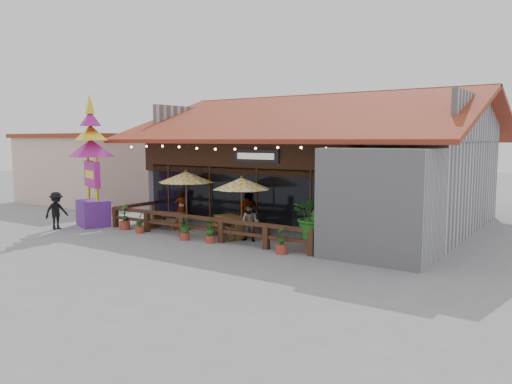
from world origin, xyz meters
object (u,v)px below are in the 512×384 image
Objects in this scene: umbrella_left at (186,177)px; picnic_table_left at (169,218)px; thai_sign_tower at (91,152)px; picnic_table_right at (233,223)px; pedestrian at (56,211)px; umbrella_right at (242,184)px; tropical_plant at (315,217)px.

umbrella_left is 1.81× the size of picnic_table_left.
umbrella_left is 4.52m from thai_sign_tower.
picnic_table_left is 0.25× the size of thai_sign_tower.
picnic_table_right is at bearing -5.54° from umbrella_left.
picnic_table_right reaches higher than picnic_table_left.
umbrella_left reaches higher than picnic_table_left.
thai_sign_tower reaches higher than pedestrian.
tropical_plant is (3.62, -0.75, -0.90)m from umbrella_right.
tropical_plant is 11.58m from pedestrian.
thai_sign_tower reaches higher than umbrella_left.
picnic_table_left is at bearing -179.89° from picnic_table_right.
umbrella_left is 1.78× the size of pedestrian.
tropical_plant is at bearing 3.95° from thai_sign_tower.
pedestrian is (-3.75, -2.99, 0.36)m from picnic_table_left.
umbrella_left is 5.80m from pedestrian.
pedestrian reaches higher than picnic_table_right.
tropical_plant is at bearing -5.79° from picnic_table_left.
umbrella_right is at bearing 11.76° from thai_sign_tower.
pedestrian is (-4.57, -3.26, -1.44)m from umbrella_left.
picnic_table_left is 3.53m from picnic_table_right.
tropical_plant is at bearing -77.58° from pedestrian.
picnic_table_left is 0.77× the size of picnic_table_right.
picnic_table_right is at bearing -66.27° from pedestrian.
umbrella_left is 0.46× the size of thai_sign_tower.
umbrella_right is 1.60× the size of picnic_table_left.
umbrella_left reaches higher than picnic_table_right.
umbrella_right reaches higher than picnic_table_left.
umbrella_left is 3.18m from umbrella_right.
pedestrian is (-11.36, -2.22, -0.44)m from tropical_plant.
picnic_table_right is 0.33× the size of thai_sign_tower.
umbrella_left is 6.94m from tropical_plant.
tropical_plant is (4.08, -0.78, 0.71)m from picnic_table_right.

